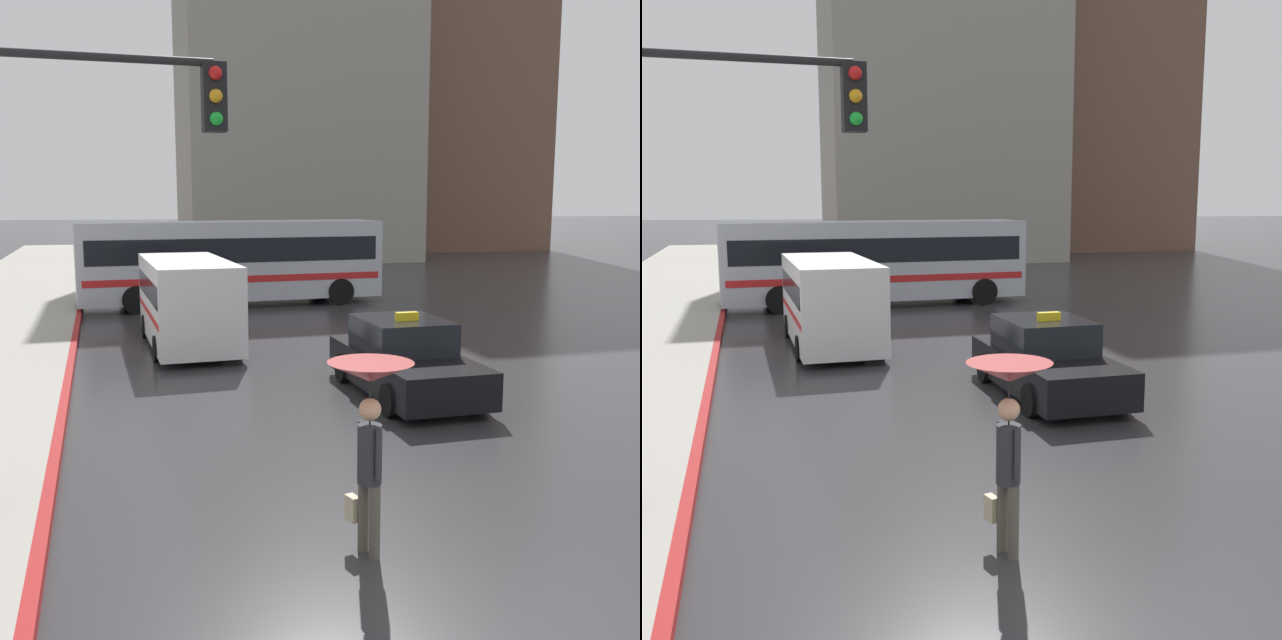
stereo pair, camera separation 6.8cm
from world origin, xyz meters
TOP-DOWN VIEW (x-y plane):
  - taxi at (2.08, 8.32)m, footprint 1.91×4.30m
  - ambulance_van at (-1.45, 14.43)m, footprint 2.19×5.62m
  - city_bus at (0.99, 21.91)m, footprint 10.91×3.04m
  - pedestrian_with_umbrella at (-0.92, 2.14)m, footprint 0.91×0.91m
  - traffic_light at (-3.81, 4.23)m, footprint 3.00×0.38m
  - building_tower_near at (8.56, 41.52)m, footprint 14.19×8.30m
  - building_tower_far at (22.67, 50.18)m, footprint 13.42×10.66m

SIDE VIEW (x-z plane):
  - taxi at x=2.08m, z-range -0.15..1.49m
  - ambulance_van at x=-1.45m, z-range 0.13..2.40m
  - pedestrian_with_umbrella at x=-0.92m, z-range 0.60..2.72m
  - city_bus at x=0.99m, z-range 0.17..3.21m
  - traffic_light at x=-3.81m, z-range 1.08..6.77m
  - building_tower_near at x=8.56m, z-range 0.00..24.17m
  - building_tower_far at x=22.67m, z-range 0.00..36.79m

